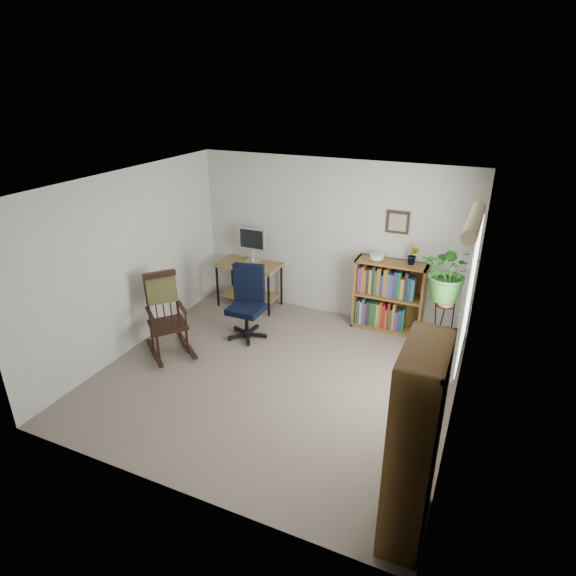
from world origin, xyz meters
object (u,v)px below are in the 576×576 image
at_px(desk, 250,285).
at_px(tall_bookshelf, 414,445).
at_px(office_chair, 246,304).
at_px(low_bookshelf, 389,296).
at_px(rocking_chair, 167,315).

bearing_deg(desk, tall_bookshelf, -45.50).
height_order(office_chair, low_bookshelf, same).
distance_m(office_chair, rocking_chair, 1.09).
bearing_deg(rocking_chair, low_bookshelf, -13.86).
distance_m(desk, low_bookshelf, 2.24).
bearing_deg(tall_bookshelf, desk, 134.50).
bearing_deg(tall_bookshelf, low_bookshelf, 105.85).
distance_m(desk, tall_bookshelf, 4.56).
xyz_separation_m(desk, rocking_chair, (-0.30, -1.73, 0.20)).
xyz_separation_m(office_chair, low_bookshelf, (1.77, 1.07, 0.00)).
relative_size(desk, office_chair, 0.95).
bearing_deg(rocking_chair, desk, 30.03).
bearing_deg(rocking_chair, office_chair, -4.30).
xyz_separation_m(rocking_chair, tall_bookshelf, (3.48, -1.50, 0.30)).
relative_size(office_chair, tall_bookshelf, 0.61).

